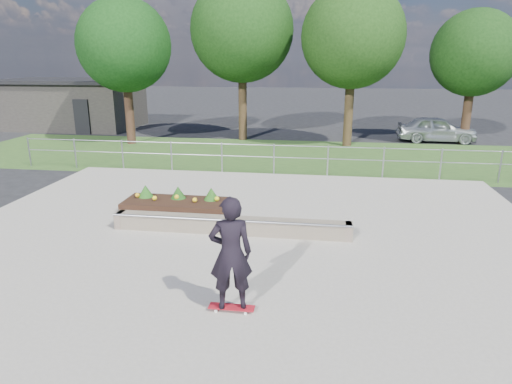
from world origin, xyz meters
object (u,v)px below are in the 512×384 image
grind_ledge (231,225)px  parked_car (436,129)px  planter_bed (176,202)px  skateboarder (231,254)px

grind_ledge → parked_car: size_ratio=1.51×
planter_bed → skateboarder: skateboarder is taller
skateboarder → parked_car: 19.58m
parked_car → skateboarder: bearing=158.7°
skateboarder → parked_car: size_ratio=0.52×
grind_ledge → skateboarder: bearing=-78.3°
planter_bed → skateboarder: (2.69, -5.28, 0.89)m
skateboarder → planter_bed: bearing=117.0°
grind_ledge → parked_car: bearing=60.9°
grind_ledge → planter_bed: (-1.95, 1.68, -0.02)m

